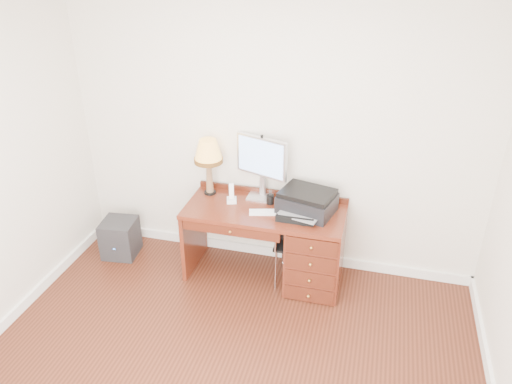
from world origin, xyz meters
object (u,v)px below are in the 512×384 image
(printer, at_px, (307,202))
(equipment_box, at_px, (120,238))
(phone, at_px, (232,197))
(monitor, at_px, (261,160))
(leg_lamp, at_px, (208,155))
(desk, at_px, (297,244))
(chair, at_px, (296,241))

(printer, relative_size, equipment_box, 1.42)
(phone, bearing_deg, monitor, 19.45)
(leg_lamp, distance_m, phone, 0.46)
(monitor, bearing_deg, leg_lamp, -153.82)
(monitor, distance_m, equipment_box, 1.75)
(desk, distance_m, leg_lamp, 1.20)
(monitor, bearing_deg, desk, -9.02)
(chair, bearing_deg, monitor, 144.14)
(monitor, xyz_separation_m, equipment_box, (-1.45, -0.27, -0.94))
(equipment_box, bearing_deg, chair, -7.50)
(leg_lamp, height_order, chair, leg_lamp)
(chair, bearing_deg, leg_lamp, 165.22)
(desk, relative_size, chair, 1.84)
(phone, bearing_deg, chair, -27.95)
(desk, height_order, phone, phone)
(equipment_box, bearing_deg, leg_lamp, 5.76)
(printer, relative_size, chair, 0.69)
(leg_lamp, height_order, equipment_box, leg_lamp)
(monitor, xyz_separation_m, leg_lamp, (-0.50, -0.06, 0.03))
(desk, height_order, equipment_box, desk)
(chair, bearing_deg, equipment_box, 178.86)
(desk, relative_size, equipment_box, 3.80)
(printer, height_order, phone, printer)
(printer, distance_m, phone, 0.73)
(monitor, bearing_deg, chair, -16.47)
(equipment_box, bearing_deg, monitor, 3.95)
(printer, height_order, chair, printer)
(leg_lamp, bearing_deg, monitor, 6.92)
(monitor, distance_m, printer, 0.59)
(printer, bearing_deg, desk, -127.80)
(phone, bearing_deg, leg_lamp, 137.85)
(desk, distance_m, equipment_box, 1.89)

